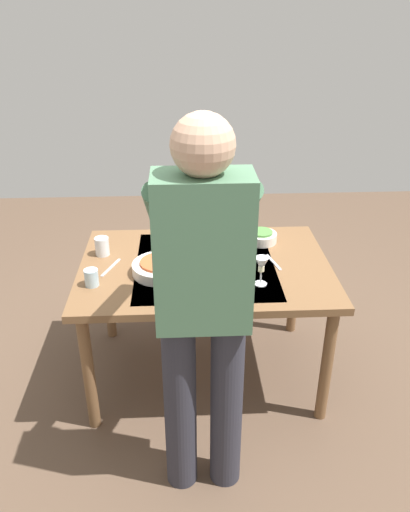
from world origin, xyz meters
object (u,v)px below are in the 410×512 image
dining_table (205,277)px  water_cup_near_left (91,278)px  wine_bottle (219,222)px  dinner_plate_far (224,289)px  person_server (203,301)px  chair_near (217,232)px  side_bowl_salad (261,237)px  serving_bowl_pasta (161,267)px  wine_glass_left (261,266)px  water_cup_near_right (194,235)px  dinner_plate_near (218,257)px  water_cup_far_left (102,246)px

dining_table → water_cup_near_left: size_ratio=15.31×
wine_bottle → dinner_plate_far: (0.01, 0.57, -0.10)m
person_server → dinner_plate_far: (-0.12, -0.46, -0.23)m
chair_near → side_bowl_salad: 0.67m
serving_bowl_pasta → dinner_plate_far: (-0.31, 0.19, -0.03)m
wine_glass_left → water_cup_near_right: bearing=-57.5°
wine_bottle → side_bowl_salad: size_ratio=1.64×
water_cup_near_right → dinner_plate_far: water_cup_near_right is taller
dinner_plate_near → side_bowl_salad: bearing=-144.0°
serving_bowl_pasta → dinner_plate_near: bearing=-154.0°
person_server → side_bowl_salad: person_server is taller
dinner_plate_far → wine_bottle: bearing=-91.3°
side_bowl_salad → dinner_plate_near: side_bowl_salad is taller
chair_near → water_cup_near_left: bearing=56.2°
dining_table → water_cup_far_left: (0.56, -0.14, 0.13)m
side_bowl_salad → person_server: bearing=68.7°
water_cup_far_left → serving_bowl_pasta: water_cup_far_left is taller
wine_bottle → water_cup_far_left: size_ratio=2.91×
dining_table → wine_bottle: 0.37m
wine_bottle → water_cup_near_left: wine_bottle is taller
side_bowl_salad → wine_bottle: bearing=-10.1°
water_cup_near_right → person_server: bearing=90.5°
wine_bottle → water_cup_near_right: 0.16m
side_bowl_salad → serving_bowl_pasta: bearing=30.9°
person_server → water_cup_far_left: bearing=-59.2°
dinner_plate_far → chair_near: bearing=-92.2°
serving_bowl_pasta → water_cup_near_right: bearing=-116.6°
dining_table → serving_bowl_pasta: (0.23, 0.08, 0.11)m
water_cup_near_left → serving_bowl_pasta: size_ratio=0.29×
wine_bottle → water_cup_near_left: 0.83m
serving_bowl_pasta → water_cup_near_left: bearing=18.0°
wine_bottle → serving_bowl_pasta: wine_bottle is taller
chair_near → dining_table: bearing=81.7°
chair_near → person_server: person_server is taller
water_cup_far_left → dining_table: bearing=165.9°
wine_bottle → dinner_plate_far: bearing=88.7°
water_cup_near_left → person_server: bearing=134.6°
dinner_plate_far → serving_bowl_pasta: bearing=-30.9°
person_server → water_cup_far_left: 1.03m
water_cup_near_left → dining_table: bearing=-161.5°
chair_near → side_bowl_salad: bearing=110.4°
water_cup_far_left → serving_bowl_pasta: (-0.33, 0.22, -0.02)m
chair_near → side_bowl_salad: (-0.22, 0.59, 0.23)m
water_cup_near_left → water_cup_far_left: 0.33m
person_server → water_cup_far_left: person_server is taller
person_server → side_bowl_salad: 1.08m
water_cup_far_left → water_cup_near_left: bearing=88.4°
dining_table → wine_bottle: wine_bottle is taller
wine_glass_left → dinner_plate_far: bearing=13.3°
water_cup_near_left → serving_bowl_pasta: bearing=-162.0°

